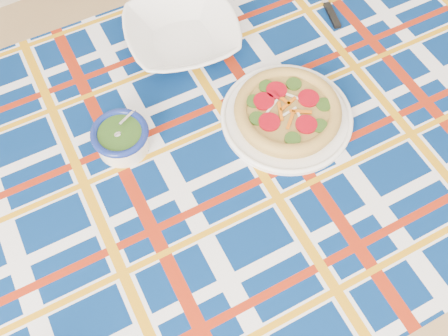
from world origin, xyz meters
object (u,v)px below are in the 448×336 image
pesto_bowl (121,137)px  main_focaccia_plate (288,111)px  dining_table (207,172)px  serving_bowl (182,35)px

pesto_bowl → main_focaccia_plate: bearing=-18.9°
main_focaccia_plate → pesto_bowl: 0.35m
main_focaccia_plate → pesto_bowl: bearing=161.1°
main_focaccia_plate → pesto_bowl: pesto_bowl is taller
dining_table → pesto_bowl: bearing=145.3°
main_focaccia_plate → pesto_bowl: (-0.33, 0.11, 0.01)m
dining_table → serving_bowl: size_ratio=6.01×
main_focaccia_plate → serving_bowl: size_ratio=1.12×
dining_table → serving_bowl: bearing=73.4°
dining_table → main_focaccia_plate: size_ratio=5.36×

